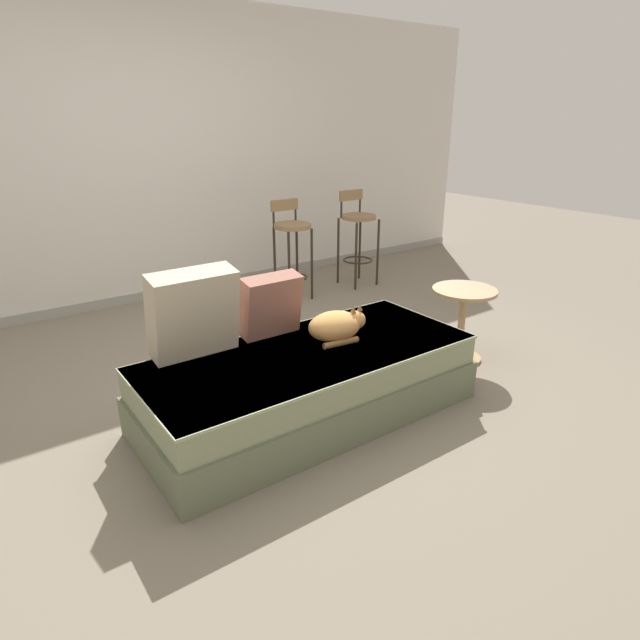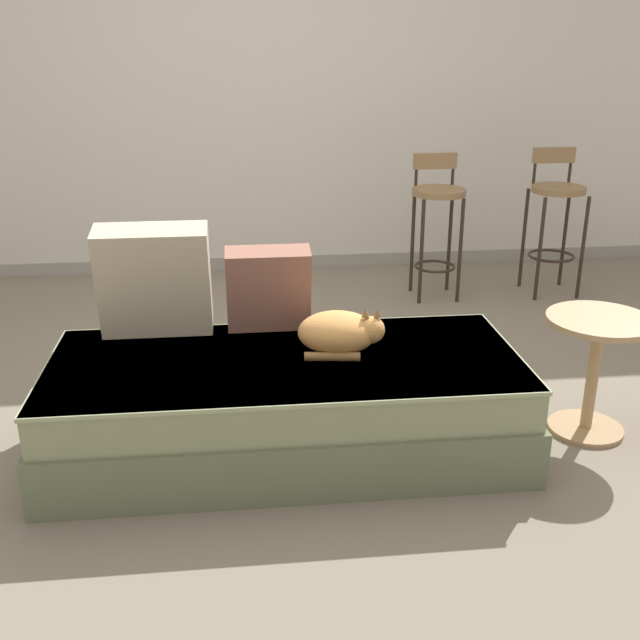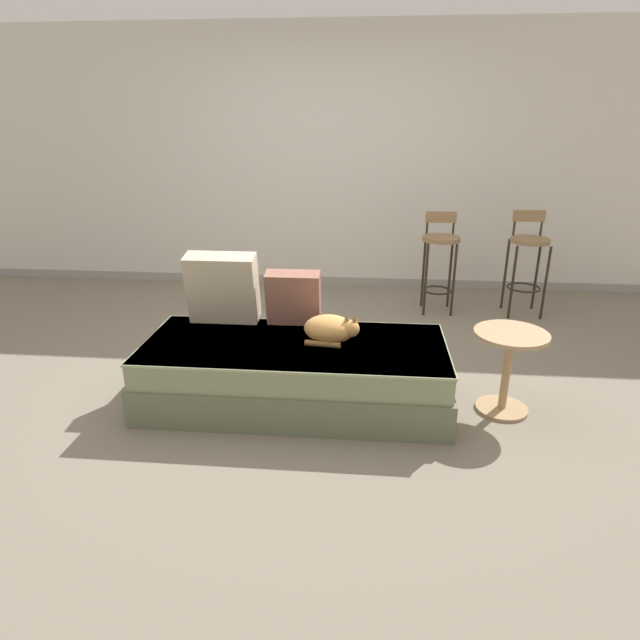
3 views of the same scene
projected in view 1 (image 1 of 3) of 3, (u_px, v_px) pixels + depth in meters
name	position (u px, v px, depth m)	size (l,w,h in m)	color
ground_plane	(274.00, 388.00, 3.43)	(16.00, 16.00, 0.00)	slate
wall_back_panel	(136.00, 156.00, 4.67)	(8.00, 0.10, 2.60)	silver
wall_baseboard_trim	(154.00, 294.00, 5.08)	(8.00, 0.02, 0.09)	gray
couch	(309.00, 383.00, 3.05)	(1.91, 0.85, 0.41)	#636B50
throw_pillow_corner	(193.00, 313.00, 2.85)	(0.47, 0.24, 0.49)	beige
throw_pillow_middle	(270.00, 305.00, 3.13)	(0.36, 0.19, 0.38)	#936051
cat	(337.00, 326.00, 3.10)	(0.36, 0.28, 0.20)	tan
bar_stool_near_window	(292.00, 239.00, 4.92)	(0.34, 0.34, 0.92)	#2D2319
bar_stool_by_doorway	(358.00, 229.00, 5.35)	(0.34, 0.34, 0.94)	#2D2319
side_table	(462.00, 314.00, 3.72)	(0.44, 0.44, 0.53)	tan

